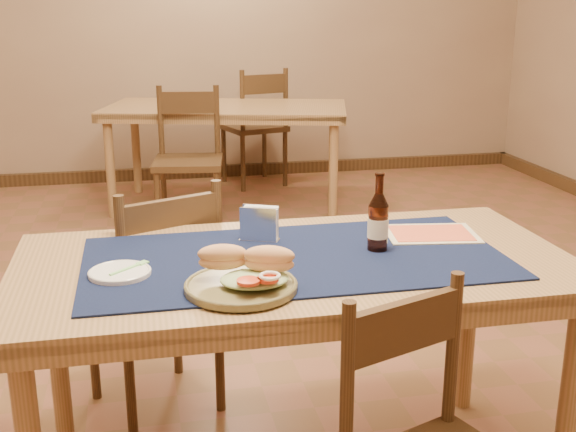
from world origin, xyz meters
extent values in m
cube|color=brown|center=(0.00, 0.00, -0.01)|extent=(6.00, 7.00, 0.02)
cube|color=#A08667|center=(0.00, 3.51, 1.40)|extent=(6.00, 0.02, 2.80)
cylinder|color=#A0774B|center=(0.72, -1.12, 0.35)|extent=(0.06, 0.06, 0.71)
cylinder|color=#A0774B|center=(-0.72, -0.48, 0.35)|extent=(0.06, 0.06, 0.71)
cylinder|color=#A0774B|center=(0.72, -0.48, 0.35)|extent=(0.06, 0.06, 0.71)
cube|color=#A0774B|center=(0.00, -0.80, 0.73)|extent=(1.60, 0.80, 0.04)
cube|color=#0E1735|center=(0.00, -0.80, 0.75)|extent=(1.20, 0.60, 0.01)
cube|color=#452E18|center=(0.00, 3.47, 0.05)|extent=(6.00, 0.06, 0.10)
cylinder|color=#A0774B|center=(-0.63, 2.37, 0.35)|extent=(0.06, 0.06, 0.71)
cylinder|color=#A0774B|center=(0.88, 1.96, 0.35)|extent=(0.06, 0.06, 0.71)
cylinder|color=#A0774B|center=(-0.44, 3.04, 0.35)|extent=(0.06, 0.06, 0.71)
cylinder|color=#A0774B|center=(1.06, 2.64, 0.35)|extent=(0.06, 0.06, 0.71)
cube|color=#A0774B|center=(0.22, 2.50, 0.73)|extent=(1.88, 1.28, 0.04)
cylinder|color=#452E18|center=(-0.31, -0.01, 0.22)|extent=(0.03, 0.03, 0.44)
cylinder|color=#452E18|center=(-0.64, -0.14, 0.22)|extent=(0.03, 0.03, 0.44)
cylinder|color=#452E18|center=(-0.18, -0.33, 0.22)|extent=(0.03, 0.03, 0.44)
cylinder|color=#452E18|center=(-0.50, -0.46, 0.22)|extent=(0.03, 0.03, 0.44)
cube|color=#452E18|center=(-0.41, -0.24, 0.44)|extent=(0.53, 0.53, 0.04)
cube|color=#452E18|center=(-0.33, -0.40, 0.78)|extent=(0.33, 0.16, 0.14)
cylinder|color=#452E18|center=(-0.17, -0.34, 0.66)|extent=(0.03, 0.03, 0.45)
cylinder|color=#452E18|center=(-0.49, -0.47, 0.66)|extent=(0.03, 0.03, 0.45)
cube|color=#452E18|center=(0.16, -1.26, 0.73)|extent=(0.32, 0.14, 0.13)
cylinder|color=#452E18|center=(0.01, -1.31, 0.62)|extent=(0.03, 0.03, 0.42)
cylinder|color=#452E18|center=(0.32, -1.20, 0.62)|extent=(0.03, 0.03, 0.42)
cylinder|color=#452E18|center=(-0.33, 1.76, 0.23)|extent=(0.04, 0.04, 0.47)
cylinder|color=#452E18|center=(0.04, 1.71, 0.23)|extent=(0.04, 0.04, 0.47)
cylinder|color=#452E18|center=(-0.27, 2.13, 0.23)|extent=(0.04, 0.04, 0.47)
cylinder|color=#452E18|center=(0.10, 2.08, 0.23)|extent=(0.04, 0.04, 0.47)
cube|color=#452E18|center=(-0.11, 1.92, 0.47)|extent=(0.49, 0.49, 0.04)
cube|color=#452E18|center=(-0.08, 2.11, 0.83)|extent=(0.37, 0.08, 0.15)
cylinder|color=#452E18|center=(-0.27, 2.14, 0.71)|extent=(0.04, 0.04, 0.48)
cylinder|color=#452E18|center=(0.10, 2.09, 0.71)|extent=(0.04, 0.04, 0.48)
cylinder|color=#452E18|center=(0.65, 3.38, 0.24)|extent=(0.04, 0.04, 0.48)
cylinder|color=#452E18|center=(0.28, 3.27, 0.24)|extent=(0.04, 0.04, 0.48)
cylinder|color=#452E18|center=(0.76, 3.01, 0.24)|extent=(0.04, 0.04, 0.48)
cylinder|color=#452E18|center=(0.39, 2.91, 0.24)|extent=(0.04, 0.04, 0.48)
cube|color=#452E18|center=(0.52, 3.14, 0.48)|extent=(0.56, 0.56, 0.04)
cube|color=#452E18|center=(0.58, 2.95, 0.85)|extent=(0.38, 0.14, 0.15)
cylinder|color=#452E18|center=(0.76, 3.00, 0.72)|extent=(0.04, 0.04, 0.49)
cylinder|color=#452E18|center=(0.39, 2.90, 0.72)|extent=(0.04, 0.04, 0.49)
cylinder|color=brown|center=(-0.19, -1.01, 0.76)|extent=(0.29, 0.29, 0.02)
torus|color=brown|center=(-0.19, -1.01, 0.77)|extent=(0.29, 0.29, 0.01)
ellipsoid|color=#B2D08F|center=(-0.16, -1.03, 0.79)|extent=(0.18, 0.14, 0.03)
ellipsoid|color=tan|center=(-0.23, -0.97, 0.83)|extent=(0.13, 0.07, 0.07)
ellipsoid|color=tan|center=(-0.11, -1.01, 0.83)|extent=(0.14, 0.09, 0.07)
cylinder|color=red|center=(-0.18, -1.09, 0.81)|extent=(0.06, 0.06, 0.01)
cylinder|color=red|center=(-0.13, -1.09, 0.81)|extent=(0.05, 0.05, 0.01)
torus|color=white|center=(-0.13, -1.09, 0.82)|extent=(0.05, 0.05, 0.01)
cylinder|color=white|center=(-0.49, -0.84, 0.76)|extent=(0.17, 0.17, 0.01)
torus|color=white|center=(-0.49, -0.84, 0.77)|extent=(0.17, 0.17, 0.01)
cube|color=#8EE77E|center=(-0.48, -0.84, 0.77)|extent=(0.08, 0.08, 0.00)
cube|color=#8EE77E|center=(-0.43, -0.80, 0.77)|extent=(0.04, 0.04, 0.00)
cylinder|color=#4D1D0D|center=(0.25, -0.79, 0.82)|extent=(0.06, 0.06, 0.14)
cone|color=#4D1D0D|center=(0.25, -0.79, 0.91)|extent=(0.06, 0.06, 0.04)
cylinder|color=#4D1D0D|center=(0.25, -0.79, 0.95)|extent=(0.02, 0.02, 0.05)
cylinder|color=#4D1D0D|center=(0.25, -0.79, 0.98)|extent=(0.03, 0.03, 0.01)
cylinder|color=#FEF5CB|center=(0.25, -0.79, 0.82)|extent=(0.06, 0.06, 0.06)
cube|color=silver|center=(-0.07, -0.63, 0.76)|extent=(0.13, 0.09, 0.00)
cube|color=silver|center=(-0.08, -0.64, 0.81)|extent=(0.11, 0.05, 0.10)
cube|color=silver|center=(-0.07, -0.61, 0.81)|extent=(0.11, 0.05, 0.10)
cube|color=white|center=(-0.07, -0.63, 0.81)|extent=(0.11, 0.07, 0.10)
cube|color=#4486DB|center=(-0.08, -0.64, 0.82)|extent=(0.07, 0.03, 0.03)
cube|color=beige|center=(0.47, -0.68, 0.76)|extent=(0.31, 0.25, 0.00)
cube|color=#E9603C|center=(0.47, -0.68, 0.76)|extent=(0.27, 0.20, 0.00)
camera|label=1|loc=(-0.42, -2.71, 1.45)|focal=45.00mm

